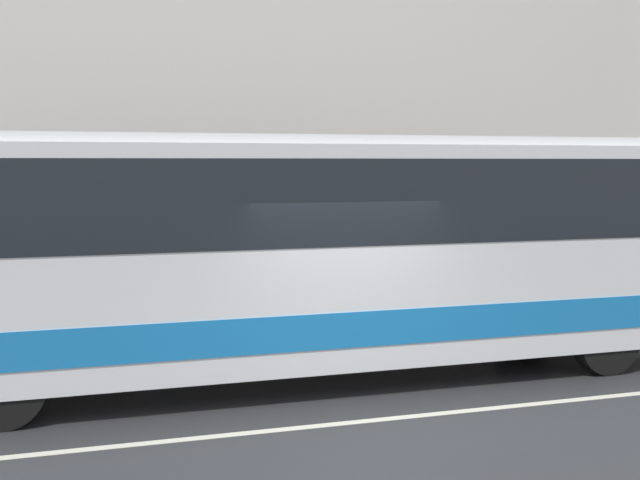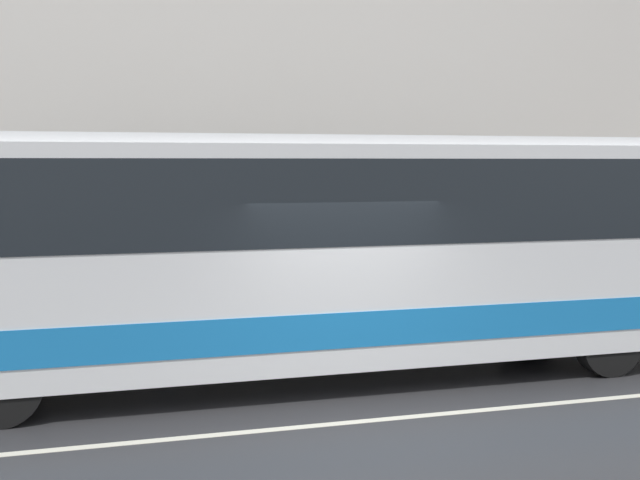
# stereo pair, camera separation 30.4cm
# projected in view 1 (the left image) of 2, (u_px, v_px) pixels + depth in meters

# --- Properties ---
(ground_plane) EXTENTS (60.00, 60.00, 0.00)m
(ground_plane) POSITION_uv_depth(u_px,v_px,m) (375.00, 420.00, 10.33)
(ground_plane) COLOR #2D2D30
(sidewalk) EXTENTS (60.00, 3.00, 0.18)m
(sidewalk) POSITION_uv_depth(u_px,v_px,m) (254.00, 329.00, 15.50)
(sidewalk) COLOR #A09E99
(sidewalk) RESTS_ON ground_plane
(building_facade) EXTENTS (60.00, 0.35, 12.28)m
(building_facade) POSITION_uv_depth(u_px,v_px,m) (230.00, 3.00, 16.54)
(building_facade) COLOR silver
(building_facade) RESTS_ON ground_plane
(lane_stripe) EXTENTS (54.00, 0.14, 0.01)m
(lane_stripe) POSITION_uv_depth(u_px,v_px,m) (375.00, 420.00, 10.33)
(lane_stripe) COLOR beige
(lane_stripe) RESTS_ON ground_plane
(transit_bus) EXTENTS (12.06, 2.51, 3.33)m
(transit_bus) POSITION_uv_depth(u_px,v_px,m) (284.00, 244.00, 12.03)
(transit_bus) COLOR white
(transit_bus) RESTS_ON ground_plane
(pedestrian_waiting) EXTENTS (0.36, 0.36, 1.64)m
(pedestrian_waiting) POSITION_uv_depth(u_px,v_px,m) (161.00, 284.00, 15.02)
(pedestrian_waiting) COLOR #333338
(pedestrian_waiting) RESTS_ON sidewalk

